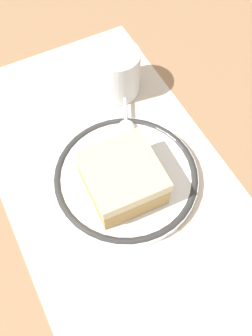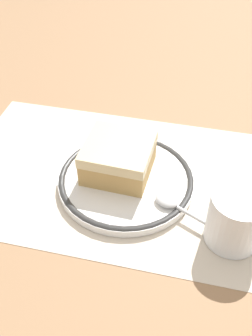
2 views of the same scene
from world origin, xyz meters
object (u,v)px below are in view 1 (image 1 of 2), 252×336
Objects in this scene: spoon at (126,123)px; cake_slice at (124,177)px; cup at (117,75)px; napkin at (165,292)px; plate at (126,177)px.

cake_slice is at bearing 150.94° from spoon.
napkin is (-0.31, 0.09, -0.03)m from cup.
plate is 0.09m from spoon.
cup is at bearing -17.29° from spoon.
cake_slice reaches higher than plate.
cup is (0.08, -0.02, 0.01)m from spoon.
cake_slice is 0.77× the size of napkin.
plate is at bearing -37.02° from cake_slice.
cup is 0.58× the size of napkin.
plate is at bearing 152.58° from spoon.
spoon is (0.09, -0.05, -0.02)m from cake_slice.
cup reaches higher than spoon.
spoon is at bearing -16.17° from napkin.
cake_slice reaches higher than spoon.
cake_slice is 0.81× the size of spoon.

